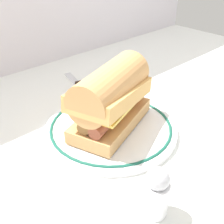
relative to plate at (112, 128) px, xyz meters
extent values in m
plane|color=white|center=(0.00, 0.00, -0.01)|extent=(1.50, 1.50, 0.00)
cylinder|color=white|center=(0.00, 0.00, 0.00)|extent=(0.26, 0.26, 0.01)
torus|color=#195947|center=(0.00, 0.00, 0.00)|extent=(0.24, 0.24, 0.01)
cube|color=tan|center=(0.00, 0.00, 0.02)|extent=(0.20, 0.14, 0.03)
cylinder|color=brown|center=(0.00, -0.01, 0.05)|extent=(0.17, 0.08, 0.02)
cylinder|color=brown|center=(0.00, 0.01, 0.05)|extent=(0.17, 0.08, 0.02)
cube|color=#EFC64C|center=(0.00, 0.00, 0.06)|extent=(0.17, 0.13, 0.01)
cube|color=#DDA55B|center=(0.00, 0.00, 0.08)|extent=(0.20, 0.14, 0.05)
cylinder|color=tan|center=(0.00, 0.00, 0.09)|extent=(0.19, 0.13, 0.08)
cylinder|color=white|center=(-0.09, -0.18, 0.02)|extent=(0.04, 0.04, 0.05)
sphere|color=silver|center=(-0.09, -0.18, 0.06)|extent=(0.03, 0.03, 0.03)
cube|color=silver|center=(0.09, 0.25, -0.01)|extent=(0.04, 0.08, 0.01)
cube|color=black|center=(0.07, 0.18, 0.00)|extent=(0.03, 0.06, 0.01)
camera|label=1|loc=(-0.31, -0.33, 0.32)|focal=45.21mm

